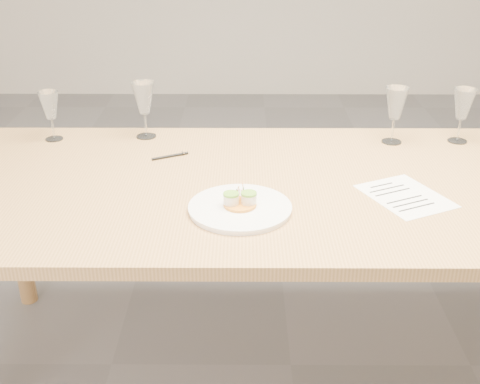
{
  "coord_description": "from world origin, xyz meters",
  "views": [
    {
      "loc": [
        -0.18,
        -1.73,
        1.55
      ],
      "look_at": [
        -0.19,
        -0.18,
        0.8
      ],
      "focal_mm": 45.0,
      "sensor_mm": 36.0,
      "label": 1
    }
  ],
  "objects_px": {
    "dinner_plate": "(240,207)",
    "wine_glass_3": "(463,105)",
    "wine_glass_0": "(50,106)",
    "dining_table": "(299,201)",
    "ballpoint_pen": "(170,156)",
    "wine_glass_2": "(396,104)",
    "recipe_sheet": "(405,196)",
    "wine_glass_1": "(144,99)"
  },
  "relations": [
    {
      "from": "wine_glass_1",
      "to": "recipe_sheet",
      "type": "bearing_deg",
      "value": -30.67
    },
    {
      "from": "dinner_plate",
      "to": "wine_glass_1",
      "type": "xyz_separation_m",
      "value": [
        -0.36,
        0.6,
        0.14
      ]
    },
    {
      "from": "wine_glass_2",
      "to": "wine_glass_0",
      "type": "bearing_deg",
      "value": 178.97
    },
    {
      "from": "wine_glass_0",
      "to": "wine_glass_3",
      "type": "distance_m",
      "value": 1.5
    },
    {
      "from": "wine_glass_0",
      "to": "wine_glass_2",
      "type": "relative_size",
      "value": 0.89
    },
    {
      "from": "wine_glass_2",
      "to": "wine_glass_1",
      "type": "bearing_deg",
      "value": 176.71
    },
    {
      "from": "dinner_plate",
      "to": "wine_glass_2",
      "type": "distance_m",
      "value": 0.79
    },
    {
      "from": "dining_table",
      "to": "wine_glass_0",
      "type": "xyz_separation_m",
      "value": [
        -0.88,
        0.37,
        0.2
      ]
    },
    {
      "from": "wine_glass_0",
      "to": "wine_glass_2",
      "type": "height_order",
      "value": "wine_glass_2"
    },
    {
      "from": "ballpoint_pen",
      "to": "wine_glass_3",
      "type": "bearing_deg",
      "value": -17.9
    },
    {
      "from": "dining_table",
      "to": "wine_glass_1",
      "type": "xyz_separation_m",
      "value": [
        -0.54,
        0.4,
        0.21
      ]
    },
    {
      "from": "dinner_plate",
      "to": "wine_glass_3",
      "type": "xyz_separation_m",
      "value": [
        0.8,
        0.56,
        0.13
      ]
    },
    {
      "from": "wine_glass_0",
      "to": "wine_glass_1",
      "type": "relative_size",
      "value": 0.87
    },
    {
      "from": "ballpoint_pen",
      "to": "wine_glass_2",
      "type": "height_order",
      "value": "wine_glass_2"
    },
    {
      "from": "wine_glass_0",
      "to": "wine_glass_1",
      "type": "distance_m",
      "value": 0.34
    },
    {
      "from": "dining_table",
      "to": "wine_glass_1",
      "type": "bearing_deg",
      "value": 143.58
    },
    {
      "from": "recipe_sheet",
      "to": "wine_glass_3",
      "type": "bearing_deg",
      "value": 31.23
    },
    {
      "from": "dining_table",
      "to": "wine_glass_2",
      "type": "relative_size",
      "value": 11.63
    },
    {
      "from": "dining_table",
      "to": "dinner_plate",
      "type": "height_order",
      "value": "dinner_plate"
    },
    {
      "from": "ballpoint_pen",
      "to": "dining_table",
      "type": "bearing_deg",
      "value": -51.39
    },
    {
      "from": "wine_glass_3",
      "to": "dinner_plate",
      "type": "bearing_deg",
      "value": -145.08
    },
    {
      "from": "dining_table",
      "to": "wine_glass_0",
      "type": "distance_m",
      "value": 0.98
    },
    {
      "from": "recipe_sheet",
      "to": "ballpoint_pen",
      "type": "bearing_deg",
      "value": 132.23
    },
    {
      "from": "wine_glass_0",
      "to": "dining_table",
      "type": "bearing_deg",
      "value": -22.81
    },
    {
      "from": "dining_table",
      "to": "ballpoint_pen",
      "type": "height_order",
      "value": "ballpoint_pen"
    },
    {
      "from": "dinner_plate",
      "to": "recipe_sheet",
      "type": "relative_size",
      "value": 0.93
    },
    {
      "from": "dining_table",
      "to": "recipe_sheet",
      "type": "relative_size",
      "value": 7.51
    },
    {
      "from": "ballpoint_pen",
      "to": "wine_glass_1",
      "type": "distance_m",
      "value": 0.27
    },
    {
      "from": "wine_glass_1",
      "to": "wine_glass_3",
      "type": "distance_m",
      "value": 1.16
    },
    {
      "from": "wine_glass_0",
      "to": "recipe_sheet",
      "type": "bearing_deg",
      "value": -21.76
    },
    {
      "from": "dining_table",
      "to": "dinner_plate",
      "type": "xyz_separation_m",
      "value": [
        -0.19,
        -0.2,
        0.08
      ]
    },
    {
      "from": "dining_table",
      "to": "wine_glass_1",
      "type": "height_order",
      "value": "wine_glass_1"
    },
    {
      "from": "wine_glass_2",
      "to": "recipe_sheet",
      "type": "bearing_deg",
      "value": -97.43
    },
    {
      "from": "ballpoint_pen",
      "to": "wine_glass_3",
      "type": "distance_m",
      "value": 1.07
    },
    {
      "from": "ballpoint_pen",
      "to": "dinner_plate",
      "type": "bearing_deg",
      "value": -85.17
    },
    {
      "from": "recipe_sheet",
      "to": "dinner_plate",
      "type": "bearing_deg",
      "value": 165.51
    },
    {
      "from": "wine_glass_0",
      "to": "dinner_plate",
      "type": "bearing_deg",
      "value": -39.41
    },
    {
      "from": "dining_table",
      "to": "ballpoint_pen",
      "type": "distance_m",
      "value": 0.48
    },
    {
      "from": "dinner_plate",
      "to": "recipe_sheet",
      "type": "distance_m",
      "value": 0.51
    },
    {
      "from": "wine_glass_1",
      "to": "wine_glass_3",
      "type": "xyz_separation_m",
      "value": [
        1.16,
        -0.04,
        -0.01
      ]
    },
    {
      "from": "ballpoint_pen",
      "to": "wine_glass_3",
      "type": "relative_size",
      "value": 0.61
    },
    {
      "from": "ballpoint_pen",
      "to": "wine_glass_1",
      "type": "relative_size",
      "value": 0.58
    }
  ]
}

